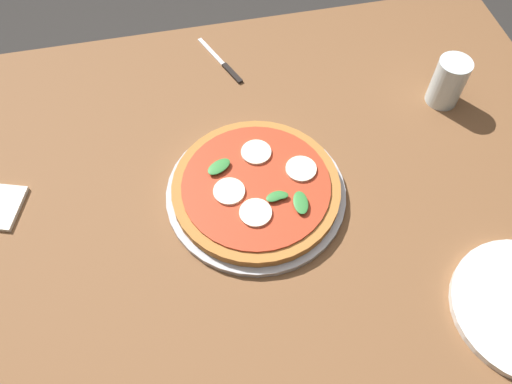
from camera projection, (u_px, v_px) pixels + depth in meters
name	position (u px, v px, depth m)	size (l,w,h in m)	color
ground_plane	(263.00, 326.00, 1.52)	(6.00, 6.00, 0.00)	#2D2B28
dining_table	(267.00, 223.00, 0.99)	(1.25, 0.97, 0.73)	brown
serving_tray	(256.00, 193.00, 0.90)	(0.32, 0.32, 0.01)	#B2B2B7
pizza	(256.00, 187.00, 0.89)	(0.30, 0.30, 0.03)	#B27033
knife	(225.00, 66.00, 1.08)	(0.07, 0.16, 0.01)	black
glass_cup	(448.00, 82.00, 0.99)	(0.06, 0.06, 0.10)	silver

